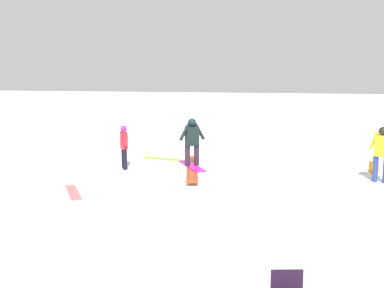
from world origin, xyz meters
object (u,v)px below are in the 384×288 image
(rail_feature, at_px, (192,171))
(loose_snowboard_coral, at_px, (73,192))
(bystander_red, at_px, (124,145))
(backpack_on_snow, at_px, (374,167))
(loose_snowboard_white, at_px, (287,183))
(loose_snowboard_lime, at_px, (163,159))
(bystander_yellow, at_px, (382,151))
(main_rider_on_rail, at_px, (192,143))

(rail_feature, bearing_deg, loose_snowboard_coral, 87.09)
(bystander_red, relative_size, backpack_on_snow, 4.07)
(loose_snowboard_white, distance_m, loose_snowboard_lime, 4.94)
(rail_feature, distance_m, loose_snowboard_white, 2.99)
(bystander_yellow, bearing_deg, backpack_on_snow, -67.01)
(bystander_yellow, relative_size, loose_snowboard_coral, 1.05)
(rail_feature, distance_m, main_rider_on_rail, 0.72)
(main_rider_on_rail, distance_m, loose_snowboard_lime, 4.69)
(rail_feature, xyz_separation_m, backpack_on_snow, (2.98, -5.30, -0.47))
(main_rider_on_rail, relative_size, bystander_red, 0.98)
(bystander_red, height_order, backpack_on_snow, bystander_red)
(bystander_red, height_order, loose_snowboard_coral, bystander_red)
(bystander_red, xyz_separation_m, loose_snowboard_white, (-1.31, -5.01, -0.76))
(rail_feature, height_order, bystander_red, bystander_red)
(rail_feature, xyz_separation_m, bystander_red, (2.70, 2.44, 0.13))
(backpack_on_snow, bearing_deg, loose_snowboard_white, 116.31)
(bystander_yellow, bearing_deg, loose_snowboard_white, 36.43)
(loose_snowboard_lime, distance_m, backpack_on_snow, 6.88)
(loose_snowboard_white, bearing_deg, main_rider_on_rail, -115.08)
(rail_feature, relative_size, bystander_yellow, 1.75)
(bystander_red, xyz_separation_m, loose_snowboard_coral, (-2.88, 0.72, -0.76))
(loose_snowboard_white, height_order, loose_snowboard_coral, same)
(main_rider_on_rail, bearing_deg, bystander_red, 15.80)
(main_rider_on_rail, bearing_deg, loose_snowboard_lime, -7.34)
(main_rider_on_rail, xyz_separation_m, backpack_on_snow, (2.98, -5.30, -1.20))
(main_rider_on_rail, xyz_separation_m, bystander_yellow, (1.81, -5.21, -0.47))
(backpack_on_snow, bearing_deg, loose_snowboard_lime, 75.32)
(bystander_yellow, height_order, loose_snowboard_lime, bystander_yellow)
(rail_feature, height_order, bystander_yellow, bystander_yellow)
(bystander_yellow, xyz_separation_m, loose_snowboard_lime, (2.43, 6.67, -0.89))
(rail_feature, bearing_deg, loose_snowboard_white, -68.06)
(main_rider_on_rail, distance_m, backpack_on_snow, 6.19)
(loose_snowboard_white, bearing_deg, backpack_on_snow, 67.08)
(bystander_red, xyz_separation_m, loose_snowboard_lime, (1.55, -0.98, -0.76))
(rail_feature, relative_size, main_rider_on_rail, 2.08)
(bystander_red, bearing_deg, loose_snowboard_coral, 143.82)
(loose_snowboard_white, distance_m, backpack_on_snow, 3.16)
(loose_snowboard_coral, bearing_deg, backpack_on_snow, -94.47)
(loose_snowboard_coral, xyz_separation_m, backpack_on_snow, (3.17, -8.45, 0.16))
(rail_feature, distance_m, bystander_red, 3.64)
(loose_snowboard_white, xyz_separation_m, loose_snowboard_coral, (-1.57, 5.73, 0.00))
(backpack_on_snow, bearing_deg, main_rider_on_rail, 115.27)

